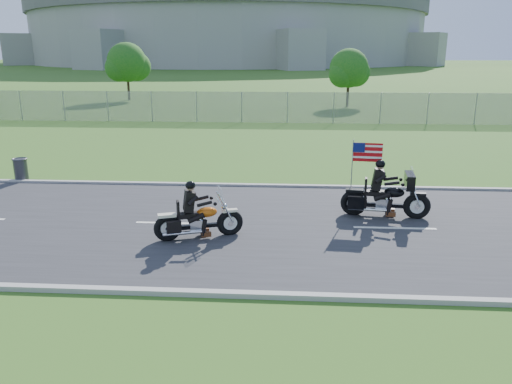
{
  "coord_description": "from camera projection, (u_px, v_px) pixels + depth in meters",
  "views": [
    {
      "loc": [
        1.09,
        -12.85,
        4.69
      ],
      "look_at": [
        0.25,
        0.0,
        0.98
      ],
      "focal_mm": 35.0,
      "sensor_mm": 36.0,
      "label": 1
    }
  ],
  "objects": [
    {
      "name": "tree_fence_near",
      "position": [
        349.0,
        70.0,
        41.3
      ],
      "size": [
        3.52,
        3.28,
        4.75
      ],
      "color": "#382316",
      "rests_on": "ground"
    },
    {
      "name": "motorcycle_lead",
      "position": [
        198.0,
        221.0,
        12.66
      ],
      "size": [
        2.23,
        1.05,
        1.55
      ],
      "rotation": [
        0.0,
        0.0,
        0.33
      ],
      "color": "black",
      "rests_on": "ground"
    },
    {
      "name": "road",
      "position": [
        247.0,
        226.0,
        13.69
      ],
      "size": [
        120.0,
        8.0,
        0.04
      ],
      "primitive_type": "cube",
      "color": "#28282B",
      "rests_on": "ground"
    },
    {
      "name": "curb_north",
      "position": [
        257.0,
        186.0,
        17.56
      ],
      "size": [
        120.0,
        0.18,
        0.12
      ],
      "primitive_type": "cube",
      "color": "#9E9B93",
      "rests_on": "ground"
    },
    {
      "name": "fence",
      "position": [
        197.0,
        107.0,
        32.91
      ],
      "size": [
        60.0,
        0.03,
        2.0
      ],
      "primitive_type": "cube",
      "color": "gray",
      "rests_on": "ground"
    },
    {
      "name": "curb_south",
      "position": [
        230.0,
        294.0,
        9.8
      ],
      "size": [
        120.0,
        0.18,
        0.12
      ],
      "primitive_type": "cube",
      "color": "#9E9B93",
      "rests_on": "ground"
    },
    {
      "name": "ground",
      "position": [
        247.0,
        226.0,
        13.69
      ],
      "size": [
        420.0,
        420.0,
        0.0
      ],
      "primitive_type": "plane",
      "color": "#234917",
      "rests_on": "ground"
    },
    {
      "name": "trash_can",
      "position": [
        21.0,
        170.0,
        18.24
      ],
      "size": [
        0.62,
        0.62,
        0.83
      ],
      "primitive_type": "cylinder",
      "rotation": [
        0.0,
        0.0,
        0.36
      ],
      "color": "#323236",
      "rests_on": "ground"
    },
    {
      "name": "stadium",
      "position": [
        230.0,
        16.0,
        173.65
      ],
      "size": [
        140.4,
        140.4,
        29.2
      ],
      "color": "#A3A099",
      "rests_on": "ground"
    },
    {
      "name": "motorcycle_follow",
      "position": [
        385.0,
        198.0,
        14.25
      ],
      "size": [
        2.53,
        0.91,
        2.11
      ],
      "rotation": [
        0.0,
        0.0,
        -0.12
      ],
      "color": "black",
      "rests_on": "ground"
    },
    {
      "name": "tree_fence_mid",
      "position": [
        128.0,
        64.0,
        46.3
      ],
      "size": [
        3.96,
        3.69,
        5.3
      ],
      "color": "#382316",
      "rests_on": "ground"
    }
  ]
}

